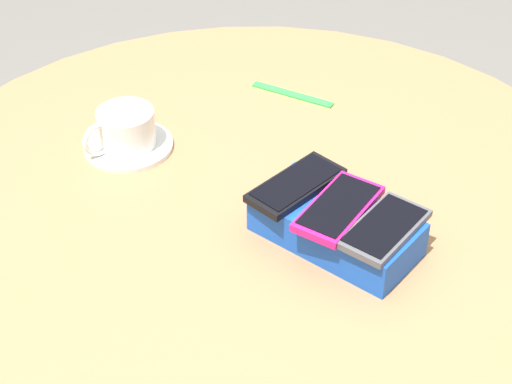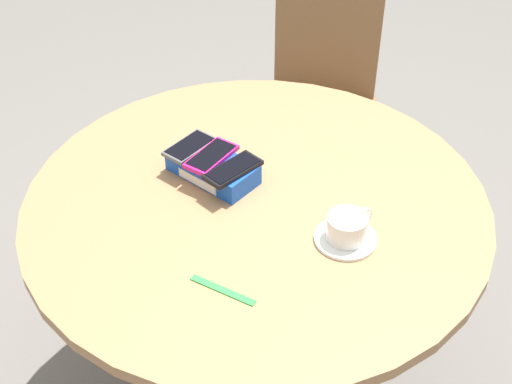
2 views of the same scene
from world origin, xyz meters
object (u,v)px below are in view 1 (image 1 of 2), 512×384
round_table (256,260)px  phone_black (296,185)px  phone_gray (385,228)px  phone_box (336,227)px  lanyard_strap (292,94)px  phone_magenta (339,208)px  saucer (128,145)px  coffee_cup (125,128)px

round_table → phone_black: size_ratio=7.39×
phone_gray → phone_box: bearing=14.4°
lanyard_strap → phone_magenta: bearing=147.1°
phone_black → phone_box: bearing=-173.1°
round_table → phone_box: (-0.13, -0.03, 0.14)m
phone_gray → saucer: phone_gray is taller
phone_box → phone_black: 0.08m
round_table → lanyard_strap: lanyard_strap is taller
round_table → saucer: saucer is taller
round_table → saucer: bearing=15.2°
coffee_cup → lanyard_strap: bearing=-99.1°
phone_box → phone_gray: bearing=-165.6°
phone_magenta → saucer: phone_magenta is taller
lanyard_strap → phone_gray: bearing=153.8°
phone_magenta → coffee_cup: size_ratio=1.26×
phone_black → lanyard_strap: (0.25, -0.22, -0.06)m
phone_gray → phone_black: 0.14m
phone_magenta → lanyard_strap: 0.39m
coffee_cup → saucer: bearing=-90.5°
round_table → phone_magenta: phone_magenta is taller
round_table → phone_gray: bearing=-167.2°
phone_box → phone_magenta: phone_magenta is taller
round_table → phone_black: (-0.06, -0.02, 0.17)m
phone_gray → phone_black: size_ratio=0.96×
phone_gray → lanyard_strap: size_ratio=0.95×
phone_box → saucer: size_ratio=1.70×
phone_black → lanyard_strap: bearing=-41.3°
phone_gray → saucer: size_ratio=1.02×
phone_box → coffee_cup: 0.38m
round_table → phone_magenta: bearing=-168.0°
phone_magenta → phone_black: (0.07, 0.01, -0.00)m
phone_gray → lanyard_strap: 0.43m
phone_gray → coffee_cup: bearing=14.5°
phone_box → lanyard_strap: phone_box is taller
round_table → saucer: (0.23, 0.06, 0.11)m
phone_box → phone_gray: phone_gray is taller
phone_magenta → phone_black: same height
round_table → coffee_cup: bearing=15.8°
phone_black → coffee_cup: same height
round_table → lanyard_strap: 0.32m
phone_box → phone_gray: 0.08m
saucer → round_table: bearing=-164.8°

